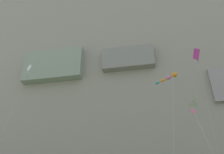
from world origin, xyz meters
The scene contains 5 objects.
cliff_face centered at (0.00, 63.24, 41.76)m, with size 180.00×29.70×83.55m.
kite_windsock_far_right centered at (7.40, 26.88, 19.56)m, with size 3.34×6.58×19.99m.
kite_diamond_far_left centered at (14.37, 39.08, 31.28)m, with size 1.89×5.41×33.16m.
kite_diamond_high_center centered at (-17.27, 32.92, 27.08)m, with size 3.04×3.72×29.27m.
kite_delta_mid_left centered at (7.69, 17.77, 10.41)m, with size 2.20×5.88×10.88m.
Camera 1 is at (4.77, -0.88, 2.57)m, focal length 38.82 mm.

